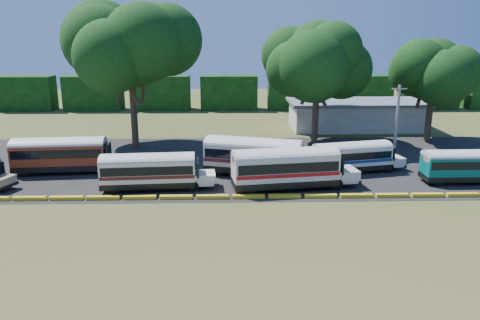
{
  "coord_description": "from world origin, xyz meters",
  "views": [
    {
      "loc": [
        -0.12,
        -35.56,
        13.24
      ],
      "look_at": [
        0.91,
        6.0,
        1.94
      ],
      "focal_mm": 35.0,
      "sensor_mm": 36.0,
      "label": 1
    }
  ],
  "objects_px": {
    "bus_teal": "(468,164)",
    "bus_white_red": "(288,166)",
    "bus_red": "(63,153)",
    "tree_west": "(130,48)",
    "bus_cream_west": "(151,169)"
  },
  "relations": [
    {
      "from": "bus_white_red",
      "to": "tree_west",
      "type": "relative_size",
      "value": 0.71
    },
    {
      "from": "tree_west",
      "to": "bus_red",
      "type": "bearing_deg",
      "value": -114.78
    },
    {
      "from": "bus_teal",
      "to": "tree_west",
      "type": "xyz_separation_m",
      "value": [
        -32.95,
        14.86,
        9.84
      ]
    },
    {
      "from": "bus_cream_west",
      "to": "bus_teal",
      "type": "relative_size",
      "value": 1.07
    },
    {
      "from": "bus_red",
      "to": "tree_west",
      "type": "bearing_deg",
      "value": 60.46
    },
    {
      "from": "bus_white_red",
      "to": "tree_west",
      "type": "xyz_separation_m",
      "value": [
        -16.33,
        16.24,
        9.53
      ]
    },
    {
      "from": "bus_teal",
      "to": "bus_white_red",
      "type": "bearing_deg",
      "value": -175.75
    },
    {
      "from": "bus_cream_west",
      "to": "bus_white_red",
      "type": "height_order",
      "value": "bus_white_red"
    },
    {
      "from": "bus_red",
      "to": "bus_teal",
      "type": "distance_m",
      "value": 38.14
    },
    {
      "from": "bus_red",
      "to": "bus_cream_west",
      "type": "bearing_deg",
      "value": -34.54
    },
    {
      "from": "bus_white_red",
      "to": "tree_west",
      "type": "bearing_deg",
      "value": 126.72
    },
    {
      "from": "bus_red",
      "to": "bus_cream_west",
      "type": "height_order",
      "value": "bus_red"
    },
    {
      "from": "bus_cream_west",
      "to": "bus_white_red",
      "type": "distance_m",
      "value": 11.9
    },
    {
      "from": "bus_red",
      "to": "bus_white_red",
      "type": "xyz_separation_m",
      "value": [
        21.29,
        -5.5,
        0.06
      ]
    },
    {
      "from": "bus_red",
      "to": "bus_teal",
      "type": "bearing_deg",
      "value": -10.97
    }
  ]
}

